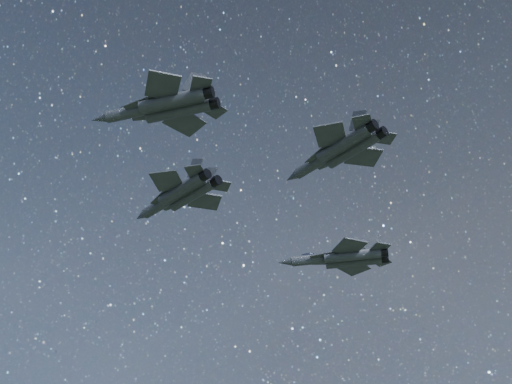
% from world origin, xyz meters
% --- Properties ---
extents(jet_lead, '(18.42, 12.38, 4.65)m').
position_xyz_m(jet_lead, '(-11.76, -1.06, 155.02)').
color(jet_lead, '#2D3038').
extents(jet_left, '(18.45, 12.57, 4.63)m').
position_xyz_m(jet_left, '(5.47, 20.39, 150.87)').
color(jet_left, '#2D3038').
extents(jet_right, '(16.87, 11.68, 4.24)m').
position_xyz_m(jet_right, '(-2.69, -19.01, 153.75)').
color(jet_right, '#2D3038').
extents(jet_slot, '(17.13, 11.35, 4.37)m').
position_xyz_m(jet_slot, '(12.66, -0.90, 154.95)').
color(jet_slot, '#2D3038').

